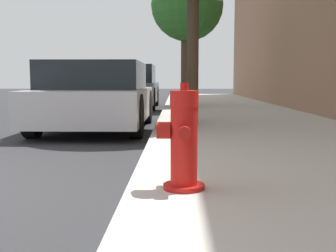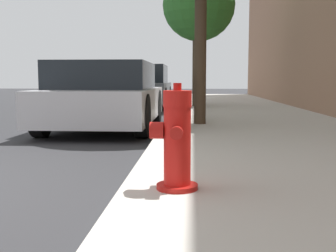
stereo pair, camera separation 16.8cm
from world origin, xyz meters
name	(u,v)px [view 1 (the left image)]	position (x,y,z in m)	size (l,w,h in m)	color
fire_hydrant	(183,141)	(2.49, -0.14, 0.49)	(0.34, 0.36, 0.76)	#A91511
parked_car_near	(97,97)	(0.98, 4.67, 0.62)	(1.86, 3.82, 1.25)	#B7B7BC
parked_car_mid	(130,87)	(0.91, 10.68, 0.68)	(1.77, 3.83, 1.40)	#4C5156
street_tree_far	(187,6)	(2.75, 9.53, 3.06)	(2.12, 2.12, 4.03)	#423323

